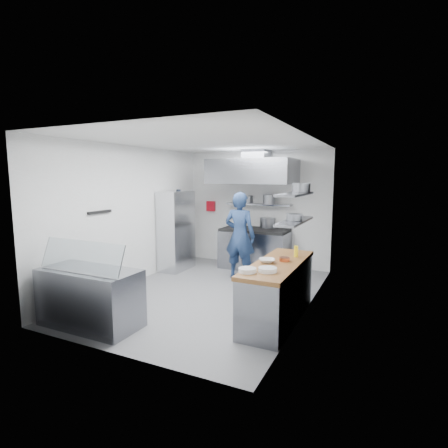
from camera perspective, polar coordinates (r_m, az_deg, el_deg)
The scene contains 35 objects.
floor at distance 6.70m, azimuth -2.24°, elevation -11.29°, with size 5.00×5.00×0.00m, color slate.
ceiling at distance 6.36m, azimuth -2.38°, elevation 13.29°, with size 5.00×5.00×0.00m, color silver.
wall_back at distance 8.66m, azimuth 5.39°, elevation 2.52°, with size 3.60×0.02×2.80m, color white.
wall_front at distance 4.35m, azimuth -17.79°, elevation -3.03°, with size 3.60×0.02×2.80m, color white.
wall_left at distance 7.38m, azimuth -14.78°, elevation 1.39°, with size 5.00×0.02×2.80m, color white.
wall_right at distance 5.78m, azimuth 13.72°, elevation -0.29°, with size 5.00×0.02×2.80m, color white.
gas_range at distance 8.40m, azimuth 5.02°, elevation -4.20°, with size 1.60×0.80×0.90m, color gray.
cooktop at distance 8.31m, azimuth 5.06°, elevation -0.96°, with size 1.57×0.78×0.06m, color black.
stock_pot_left at distance 8.77m, azimuth 2.65°, elevation 0.38°, with size 0.26×0.26×0.20m, color slate.
stock_pot_mid at distance 8.52m, azimuth 7.10°, elevation 0.24°, with size 0.36×0.36×0.24m, color slate.
over_range_shelf at distance 8.47m, azimuth 5.67°, elevation 3.21°, with size 1.60×0.30×0.04m, color gray.
shelf_pot_a at distance 8.69m, azimuth 3.91°, elevation 4.08°, with size 0.26×0.26×0.18m, color slate.
shelf_pot_b at distance 8.27m, azimuth 7.33°, elevation 3.98°, with size 0.27×0.27×0.22m, color slate.
extractor_hood at distance 8.05m, azimuth 4.74°, elevation 8.55°, with size 1.90×1.15×0.55m, color gray.
hood_duct at distance 8.28m, azimuth 5.33°, elevation 11.15°, with size 0.55×0.55×0.24m, color slate.
red_firebox at distance 9.10m, azimuth -2.16°, elevation 2.93°, with size 0.22×0.10×0.26m, color red.
chef at distance 7.44m, azimuth 2.60°, elevation -1.93°, with size 0.68×0.45×1.87m, color navy.
wire_rack at distance 8.25m, azimuth -7.79°, elevation -1.10°, with size 0.50×0.90×1.85m, color silver.
rack_bin_a at distance 8.11m, azimuth -8.55°, elevation -2.17°, with size 0.17×0.21×0.19m, color white.
rack_bin_b at distance 8.25m, azimuth -7.62°, elevation 1.53°, with size 0.13×0.16×0.14m, color yellow.
rack_jar at distance 8.18m, azimuth -7.44°, elevation 4.99°, with size 0.10×0.10×0.18m, color black.
knife_strip at distance 6.69m, azimuth -19.62°, elevation 1.86°, with size 0.04×0.55×0.05m, color black.
prep_counter_base at distance 5.51m, azimuth 8.77°, elevation -11.04°, with size 0.62×2.00×0.84m, color gray.
prep_counter_top at distance 5.38m, azimuth 8.87°, elevation -6.50°, with size 0.65×2.04×0.06m, color brown.
plate_stack_a at distance 4.82m, azimuth 7.13°, elevation -7.41°, with size 0.26×0.26×0.06m, color white.
plate_stack_b at distance 4.77m, azimuth 3.82°, elevation -7.53°, with size 0.24×0.24×0.06m, color white.
copper_pan at distance 5.45m, azimuth 9.84°, elevation -5.69°, with size 0.16×0.16×0.06m, color #C66138.
squeeze_bottle at distance 5.76m, azimuth 11.69°, elevation -4.40°, with size 0.07×0.07×0.18m, color yellow.
mixing_bowl at distance 5.33m, azimuth 7.01°, elevation -5.95°, with size 0.24×0.24×0.06m, color white.
wall_shelf_lower at distance 5.51m, azimuth 11.49°, elevation 0.44°, with size 0.30×1.30×0.04m, color gray.
wall_shelf_upper at distance 5.47m, azimuth 11.61°, elevation 4.81°, with size 0.30×1.30×0.04m, color gray.
shelf_pot_c at distance 5.45m, azimuth 11.45°, elevation 1.11°, with size 0.24×0.24×0.10m, color slate.
shelf_pot_d at distance 5.78m, azimuth 12.50°, elevation 5.83°, with size 0.29×0.29×0.14m, color slate.
display_case at distance 5.58m, azimuth -20.99°, elevation -11.16°, with size 1.50×0.70×0.85m, color gray.
display_glass at distance 5.33m, azimuth -22.26°, elevation -4.91°, with size 1.47×0.02×0.45m, color silver.
Camera 1 is at (2.94, -5.61, 2.19)m, focal length 28.00 mm.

